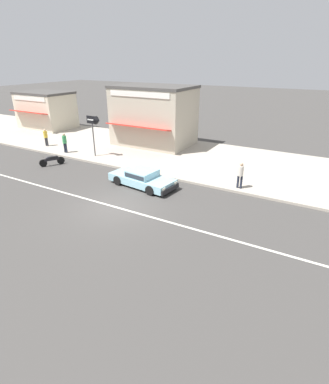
# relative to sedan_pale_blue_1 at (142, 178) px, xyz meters

# --- Properties ---
(ground_plane) EXTENTS (160.00, 160.00, 0.00)m
(ground_plane) POSITION_rel_sedan_pale_blue_1_xyz_m (0.33, -3.25, -0.53)
(ground_plane) COLOR #423F3D
(lane_centre_stripe) EXTENTS (50.40, 0.14, 0.01)m
(lane_centre_stripe) POSITION_rel_sedan_pale_blue_1_xyz_m (0.33, -3.25, -0.53)
(lane_centre_stripe) COLOR silver
(lane_centre_stripe) RESTS_ON ground
(kerb_strip) EXTENTS (68.00, 10.00, 0.15)m
(kerb_strip) POSITION_rel_sedan_pale_blue_1_xyz_m (0.33, 6.82, -0.46)
(kerb_strip) COLOR #ADA393
(kerb_strip) RESTS_ON ground
(sedan_pale_blue_1) EXTENTS (4.57, 2.24, 1.06)m
(sedan_pale_blue_1) POSITION_rel_sedan_pale_blue_1_xyz_m (0.00, 0.00, 0.00)
(sedan_pale_blue_1) COLOR #93C6D6
(sedan_pale_blue_1) RESTS_ON ground
(motorcycle_1) EXTENTS (1.03, 1.68, 0.80)m
(motorcycle_1) POSITION_rel_sedan_pale_blue_1_xyz_m (-8.19, -0.02, -0.11)
(motorcycle_1) COLOR black
(motorcycle_1) RESTS_ON ground
(arrow_signboard) EXTENTS (1.29, 0.64, 3.24)m
(arrow_signboard) POSITION_rel_sedan_pale_blue_1_xyz_m (-6.20, 3.05, 2.33)
(arrow_signboard) COLOR #4C4C51
(arrow_signboard) RESTS_ON kerb_strip
(pedestrian_mid_kerb) EXTENTS (0.34, 0.34, 1.64)m
(pedestrian_mid_kerb) POSITION_rel_sedan_pale_blue_1_xyz_m (5.54, 2.33, 0.57)
(pedestrian_mid_kerb) COLOR #232838
(pedestrian_mid_kerb) RESTS_ON kerb_strip
(pedestrian_by_shop) EXTENTS (0.34, 0.34, 1.55)m
(pedestrian_by_shop) POSITION_rel_sedan_pale_blue_1_xyz_m (-12.55, 3.26, 0.51)
(pedestrian_by_shop) COLOR #333338
(pedestrian_by_shop) RESTS_ON kerb_strip
(pedestrian_far_end) EXTENTS (0.34, 0.34, 1.64)m
(pedestrian_far_end) POSITION_rel_sedan_pale_blue_1_xyz_m (-9.44, 2.58, 0.57)
(pedestrian_far_end) COLOR #232838
(pedestrian_far_end) RESTS_ON kerb_strip
(shopfront_corner_warung) EXTENTS (5.85, 4.84, 3.95)m
(shopfront_corner_warung) POSITION_rel_sedan_pale_blue_1_xyz_m (-18.87, 8.94, 1.60)
(shopfront_corner_warung) COLOR beige
(shopfront_corner_warung) RESTS_ON kerb_strip
(shopfront_mid_block) EXTENTS (6.90, 5.46, 5.16)m
(shopfront_mid_block) POSITION_rel_sedan_pale_blue_1_xyz_m (-4.47, 8.75, 2.20)
(shopfront_mid_block) COLOR #B2A893
(shopfront_mid_block) RESTS_ON kerb_strip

